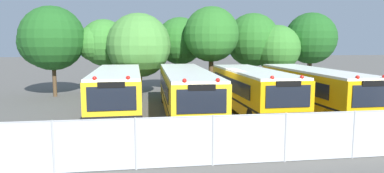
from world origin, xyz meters
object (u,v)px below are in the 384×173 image
(school_bus_3, at_px, (313,89))
(tree_3, at_px, (180,42))
(tree_4, at_px, (210,35))
(tree_6, at_px, (276,47))
(tree_0, at_px, (50,40))
(school_bus_2, at_px, (252,89))
(tree_2, at_px, (140,45))
(tree_1, at_px, (101,43))
(school_bus_1, at_px, (186,90))
(school_bus_0, at_px, (118,91))
(tree_5, at_px, (252,39))
(tree_7, at_px, (311,37))

(school_bus_3, distance_m, tree_3, 12.44)
(tree_4, bearing_deg, tree_6, 9.85)
(tree_0, bearing_deg, school_bus_3, -26.61)
(school_bus_2, relative_size, tree_2, 1.58)
(tree_3, bearing_deg, tree_1, -171.32)
(school_bus_1, xyz_separation_m, tree_4, (2.78, 7.23, 3.22))
(school_bus_2, bearing_deg, tree_2, -50.86)
(school_bus_1, bearing_deg, tree_4, -109.94)
(school_bus_0, distance_m, school_bus_1, 3.76)
(school_bus_1, bearing_deg, tree_1, -56.89)
(school_bus_0, height_order, tree_4, tree_4)
(school_bus_2, bearing_deg, tree_5, -108.32)
(school_bus_2, xyz_separation_m, tree_7, (8.16, 9.29, 3.06))
(tree_1, bearing_deg, tree_2, -26.26)
(tree_6, bearing_deg, school_bus_2, -119.44)
(tree_3, relative_size, tree_7, 0.93)
(tree_2, distance_m, tree_5, 9.49)
(school_bus_3, relative_size, tree_1, 1.77)
(tree_1, xyz_separation_m, tree_3, (6.22, 0.95, 0.11))
(tree_1, xyz_separation_m, tree_5, (12.30, 0.41, 0.30))
(school_bus_2, relative_size, tree_3, 1.60)
(school_bus_2, relative_size, tree_6, 1.79)
(school_bus_1, bearing_deg, tree_6, -135.02)
(school_bus_3, xyz_separation_m, tree_2, (-9.88, 7.71, 2.47))
(school_bus_0, distance_m, tree_0, 9.93)
(tree_0, bearing_deg, tree_1, 14.55)
(tree_0, distance_m, tree_7, 21.07)
(tree_0, xyz_separation_m, tree_7, (21.03, 1.19, 0.21))
(school_bus_3, height_order, tree_3, tree_3)
(tree_6, bearing_deg, tree_0, -178.76)
(school_bus_3, bearing_deg, tree_2, -39.26)
(tree_1, distance_m, tree_7, 17.44)
(school_bus_1, xyz_separation_m, tree_0, (-9.10, 7.85, 2.85))
(school_bus_2, xyz_separation_m, tree_0, (-12.87, 8.10, 2.85))
(tree_4, relative_size, tree_5, 1.04)
(tree_3, height_order, tree_5, tree_5)
(school_bus_1, height_order, tree_0, tree_0)
(tree_4, height_order, tree_6, tree_4)
(school_bus_0, bearing_deg, tree_6, -147.17)
(school_bus_2, height_order, tree_1, tree_1)
(school_bus_2, distance_m, tree_1, 13.20)
(school_bus_0, height_order, school_bus_3, school_bus_0)
(school_bus_1, distance_m, tree_6, 12.08)
(school_bus_0, distance_m, tree_6, 14.98)
(school_bus_0, relative_size, school_bus_3, 0.94)
(tree_1, distance_m, tree_2, 3.35)
(school_bus_0, distance_m, tree_7, 18.36)
(school_bus_2, relative_size, tree_7, 1.49)
(school_bus_1, height_order, school_bus_3, school_bus_1)
(school_bus_0, distance_m, tree_2, 7.82)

